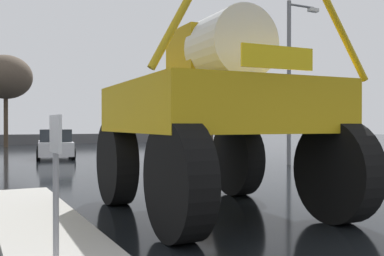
{
  "coord_description": "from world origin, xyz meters",
  "views": [
    {
      "loc": [
        -5.13,
        -2.2,
        1.78
      ],
      "look_at": [
        -0.38,
        7.23,
        1.69
      ],
      "focal_mm": 41.56,
      "sensor_mm": 36.0,
      "label": 1
    }
  ],
  "objects_px": {
    "bare_tree_right": "(211,73)",
    "traffic_signal_near_right": "(239,95)",
    "bare_tree_far_center": "(6,77)",
    "streetlight_far_right": "(169,86)",
    "oversize_sprayer": "(215,114)",
    "sedan_ahead": "(55,144)",
    "streetlight_near_right": "(291,73)",
    "lane_arrow_sign": "(56,161)"
  },
  "relations": [
    {
      "from": "sedan_ahead",
      "to": "bare_tree_far_center",
      "type": "relative_size",
      "value": 0.6
    },
    {
      "from": "sedan_ahead",
      "to": "bare_tree_far_center",
      "type": "height_order",
      "value": "bare_tree_far_center"
    },
    {
      "from": "streetlight_near_right",
      "to": "streetlight_far_right",
      "type": "bearing_deg",
      "value": 89.46
    },
    {
      "from": "sedan_ahead",
      "to": "bare_tree_right",
      "type": "relative_size",
      "value": 0.62
    },
    {
      "from": "oversize_sprayer",
      "to": "traffic_signal_near_right",
      "type": "relative_size",
      "value": 1.41
    },
    {
      "from": "traffic_signal_near_right",
      "to": "bare_tree_far_center",
      "type": "height_order",
      "value": "bare_tree_far_center"
    },
    {
      "from": "streetlight_far_right",
      "to": "oversize_sprayer",
      "type": "bearing_deg",
      "value": -111.48
    },
    {
      "from": "streetlight_far_right",
      "to": "bare_tree_right",
      "type": "xyz_separation_m",
      "value": [
        2.61,
        -1.53,
        0.95
      ]
    },
    {
      "from": "bare_tree_right",
      "to": "sedan_ahead",
      "type": "bearing_deg",
      "value": -162.79
    },
    {
      "from": "bare_tree_far_center",
      "to": "traffic_signal_near_right",
      "type": "bearing_deg",
      "value": -75.71
    },
    {
      "from": "sedan_ahead",
      "to": "traffic_signal_near_right",
      "type": "height_order",
      "value": "traffic_signal_near_right"
    },
    {
      "from": "sedan_ahead",
      "to": "streetlight_far_right",
      "type": "distance_m",
      "value": 10.84
    },
    {
      "from": "lane_arrow_sign",
      "to": "sedan_ahead",
      "type": "bearing_deg",
      "value": 80.39
    },
    {
      "from": "sedan_ahead",
      "to": "traffic_signal_near_right",
      "type": "xyz_separation_m",
      "value": [
        4.63,
        -10.7,
        2.13
      ]
    },
    {
      "from": "traffic_signal_near_right",
      "to": "bare_tree_right",
      "type": "height_order",
      "value": "bare_tree_right"
    },
    {
      "from": "streetlight_near_right",
      "to": "bare_tree_right",
      "type": "height_order",
      "value": "streetlight_near_right"
    },
    {
      "from": "streetlight_near_right",
      "to": "lane_arrow_sign",
      "type": "bearing_deg",
      "value": -139.24
    },
    {
      "from": "oversize_sprayer",
      "to": "sedan_ahead",
      "type": "relative_size",
      "value": 1.28
    },
    {
      "from": "oversize_sprayer",
      "to": "sedan_ahead",
      "type": "xyz_separation_m",
      "value": [
        -0.33,
        16.47,
        -1.27
      ]
    },
    {
      "from": "lane_arrow_sign",
      "to": "traffic_signal_near_right",
      "type": "relative_size",
      "value": 0.45
    },
    {
      "from": "streetlight_far_right",
      "to": "bare_tree_far_center",
      "type": "xyz_separation_m",
      "value": [
        -10.3,
        8.28,
        0.95
      ]
    },
    {
      "from": "traffic_signal_near_right",
      "to": "streetlight_far_right",
      "type": "bearing_deg",
      "value": 75.16
    },
    {
      "from": "sedan_ahead",
      "to": "streetlight_far_right",
      "type": "bearing_deg",
      "value": -52.08
    },
    {
      "from": "streetlight_near_right",
      "to": "bare_tree_far_center",
      "type": "height_order",
      "value": "streetlight_near_right"
    },
    {
      "from": "sedan_ahead",
      "to": "streetlight_far_right",
      "type": "xyz_separation_m",
      "value": [
        8.81,
        5.06,
        3.8
      ]
    },
    {
      "from": "sedan_ahead",
      "to": "streetlight_near_right",
      "type": "relative_size",
      "value": 0.59
    },
    {
      "from": "traffic_signal_near_right",
      "to": "streetlight_near_right",
      "type": "bearing_deg",
      "value": 26.89
    },
    {
      "from": "streetlight_near_right",
      "to": "bare_tree_far_center",
      "type": "distance_m",
      "value": 24.27
    },
    {
      "from": "bare_tree_far_center",
      "to": "sedan_ahead",
      "type": "bearing_deg",
      "value": -83.62
    },
    {
      "from": "traffic_signal_near_right",
      "to": "bare_tree_far_center",
      "type": "xyz_separation_m",
      "value": [
        -6.12,
        24.04,
        2.62
      ]
    },
    {
      "from": "streetlight_far_right",
      "to": "bare_tree_far_center",
      "type": "relative_size",
      "value": 1.13
    },
    {
      "from": "sedan_ahead",
      "to": "streetlight_near_right",
      "type": "distance_m",
      "value": 12.69
    },
    {
      "from": "lane_arrow_sign",
      "to": "traffic_signal_near_right",
      "type": "distance_m",
      "value": 11.42
    },
    {
      "from": "lane_arrow_sign",
      "to": "oversize_sprayer",
      "type": "height_order",
      "value": "oversize_sprayer"
    },
    {
      "from": "bare_tree_right",
      "to": "streetlight_near_right",
      "type": "bearing_deg",
      "value": -102.67
    },
    {
      "from": "streetlight_near_right",
      "to": "streetlight_far_right",
      "type": "distance_m",
      "value": 13.72
    },
    {
      "from": "traffic_signal_near_right",
      "to": "streetlight_near_right",
      "type": "height_order",
      "value": "streetlight_near_right"
    },
    {
      "from": "oversize_sprayer",
      "to": "bare_tree_right",
      "type": "height_order",
      "value": "bare_tree_right"
    },
    {
      "from": "traffic_signal_near_right",
      "to": "streetlight_far_right",
      "type": "relative_size",
      "value": 0.48
    },
    {
      "from": "streetlight_far_right",
      "to": "bare_tree_far_center",
      "type": "bearing_deg",
      "value": 141.21
    },
    {
      "from": "bare_tree_right",
      "to": "traffic_signal_near_right",
      "type": "bearing_deg",
      "value": -115.49
    },
    {
      "from": "lane_arrow_sign",
      "to": "bare_tree_right",
      "type": "xyz_separation_m",
      "value": [
        14.61,
        22.42,
        4.11
      ]
    }
  ]
}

